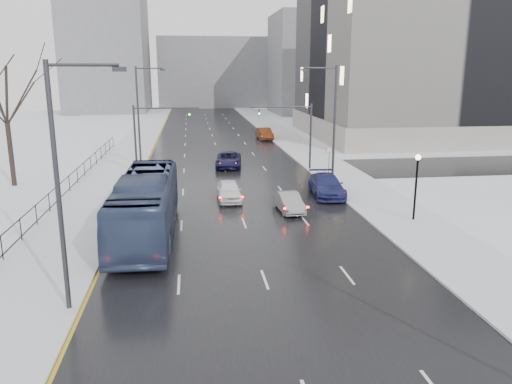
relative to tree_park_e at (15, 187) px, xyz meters
name	(u,v)px	position (x,y,z in m)	size (l,w,h in m)	color
road	(218,152)	(18.20, 16.00, 0.02)	(16.00, 150.00, 0.04)	black
cross_road	(225,172)	(18.20, 4.00, 0.02)	(130.00, 10.00, 0.04)	black
sidewalk_left	(129,154)	(7.70, 16.00, 0.08)	(5.00, 150.00, 0.16)	silver
sidewalk_right	(304,150)	(28.70, 16.00, 0.08)	(5.00, 150.00, 0.16)	silver
park_strip	(45,155)	(-1.80, 16.00, 0.06)	(14.00, 150.00, 0.12)	white
tree_park_e	(15,187)	(0.00, 0.00, 0.00)	(9.45, 9.45, 13.50)	black
iron_fence	(26,223)	(5.20, -14.00, 0.91)	(0.06, 70.00, 1.30)	black
streetlight_r_mid	(332,121)	(26.37, -4.00, 5.62)	(2.95, 0.25, 10.00)	#2D2D33
streetlight_l_near	(63,177)	(10.03, -24.00, 5.62)	(2.95, 0.25, 10.00)	#2D2D33
streetlight_l_far	(140,111)	(10.03, 8.00, 5.62)	(2.95, 0.25, 10.00)	#2D2D33
lamppost_r_mid	(417,178)	(29.20, -14.00, 2.94)	(0.36, 0.36, 4.28)	black
mast_signal_right	(300,129)	(25.53, 4.00, 4.11)	(6.10, 0.33, 6.50)	#2D2D33
mast_signal_left	(146,131)	(10.87, 4.00, 4.11)	(6.10, 0.33, 6.50)	#2D2D33
no_uturn_sign	(329,153)	(27.40, 0.00, 2.30)	(0.60, 0.06, 2.70)	#2D2D33
civic_building	(450,59)	(53.20, 28.00, 11.21)	(41.00, 31.00, 24.80)	gray
bldg_far_right	(326,64)	(46.20, 71.00, 11.00)	(24.00, 20.00, 22.00)	slate
bldg_far_left	(107,51)	(-3.80, 81.00, 14.00)	(18.00, 22.00, 28.00)	slate
bldg_far_center	(215,73)	(22.20, 96.00, 9.00)	(30.00, 18.00, 18.00)	slate
bus	(146,205)	(12.22, -14.65, 1.88)	(3.09, 13.22, 3.68)	navy
sedan_center_near	(229,191)	(17.70, -7.04, 0.79)	(1.76, 4.38, 1.49)	white
sedan_right_near	(289,202)	(21.59, -10.60, 0.71)	(1.41, 4.05, 1.33)	gray
sedan_right_cross	(229,160)	(18.70, 6.33, 0.79)	(2.50, 5.41, 1.50)	#15153F
sedan_right_far	(327,185)	(25.40, -6.61, 0.86)	(2.30, 5.67, 1.64)	navy
sedan_right_distant	(265,134)	(25.40, 26.51, 0.85)	(1.72, 4.92, 1.62)	#5C250F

